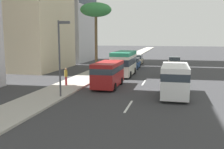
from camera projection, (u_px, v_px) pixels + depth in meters
name	position (u px, v px, depth m)	size (l,w,h in m)	color
ground_plane	(150.00, 73.00, 34.94)	(198.00, 198.00, 0.00)	#38383A
sidewalk_right	(101.00, 71.00, 36.50)	(162.00, 3.33, 0.15)	#B2ADA3
lane_stripe_mid	(128.00, 106.00, 18.08)	(3.20, 0.16, 0.01)	silver
lane_stripe_far	(144.00, 83.00, 27.36)	(3.20, 0.16, 0.01)	silver
minibus_lead	(124.00, 63.00, 31.98)	(6.25, 2.37, 2.99)	silver
car_second	(174.00, 71.00, 30.71)	(4.55, 1.92, 1.64)	white
van_third	(108.00, 73.00, 24.82)	(5.25, 2.20, 2.42)	#A51E1E
van_fourth	(175.00, 79.00, 20.97)	(5.41, 2.21, 2.56)	white
car_fifth	(137.00, 60.00, 45.04)	(4.28, 1.88, 1.64)	beige
car_sixth	(133.00, 63.00, 39.34)	(4.42, 1.92, 1.62)	#1E478C
car_seventh	(174.00, 62.00, 41.82)	(4.28, 1.90, 1.60)	beige
pedestrian_near_lamp	(66.00, 76.00, 25.07)	(0.39, 0.37, 1.68)	red
palm_tree	(96.00, 11.00, 33.63)	(4.07, 4.07, 9.05)	brown
street_lamp	(61.00, 49.00, 19.91)	(0.24, 0.97, 5.89)	#4C4C51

